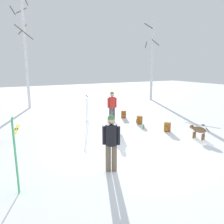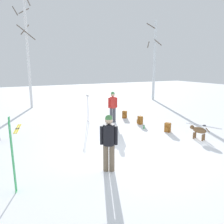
% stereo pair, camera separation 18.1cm
% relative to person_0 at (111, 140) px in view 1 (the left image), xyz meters
% --- Properties ---
extents(ground_plane, '(60.00, 60.00, 0.00)m').
position_rel_person_0_xyz_m(ground_plane, '(1.65, 0.83, -0.98)').
color(ground_plane, white).
extents(person_0, '(0.46, 0.34, 1.72)m').
position_rel_person_0_xyz_m(person_0, '(0.00, 0.00, 0.00)').
color(person_0, '#72604C').
rests_on(person_0, ground_plane).
extents(person_2, '(0.51, 0.34, 1.72)m').
position_rel_person_0_xyz_m(person_2, '(2.73, 5.09, 0.00)').
color(person_2, '#4C4C56').
rests_on(person_2, ground_plane).
extents(dog, '(0.37, 0.88, 0.57)m').
position_rel_person_0_xyz_m(dog, '(4.67, 0.86, -0.59)').
color(dog, brown).
rests_on(dog, ground_plane).
extents(ski_pair_planted_1, '(0.06, 0.17, 1.93)m').
position_rel_person_0_xyz_m(ski_pair_planted_1, '(-2.56, 0.01, -0.02)').
color(ski_pair_planted_1, green).
rests_on(ski_pair_planted_1, ground_plane).
extents(ski_pair_lying_0, '(0.50, 1.70, 0.05)m').
position_rel_person_0_xyz_m(ski_pair_lying_0, '(-2.12, 6.10, -0.97)').
color(ski_pair_lying_0, yellow).
rests_on(ski_pair_lying_0, ground_plane).
extents(ski_pair_lying_1, '(0.82, 1.73, 0.05)m').
position_rel_person_0_xyz_m(ski_pair_lying_1, '(6.64, 2.27, -0.97)').
color(ski_pair_lying_1, white).
rests_on(ski_pair_lying_1, ground_plane).
extents(ski_poles_0, '(0.07, 0.28, 1.55)m').
position_rel_person_0_xyz_m(ski_poles_0, '(1.48, 5.67, -0.16)').
color(ski_poles_0, '#B2B2BC').
rests_on(ski_poles_0, ground_plane).
extents(backpack_0, '(0.34, 0.32, 0.44)m').
position_rel_person_0_xyz_m(backpack_0, '(4.23, 2.29, -0.77)').
color(backpack_0, '#99591E').
rests_on(backpack_0, ground_plane).
extents(backpack_1, '(0.30, 0.28, 0.44)m').
position_rel_person_0_xyz_m(backpack_1, '(3.86, 4.07, -0.77)').
color(backpack_1, '#99591E').
rests_on(backpack_1, ground_plane).
extents(backpack_2, '(0.34, 0.34, 0.44)m').
position_rel_person_0_xyz_m(backpack_2, '(3.84, 5.68, -0.77)').
color(backpack_2, '#99591E').
rests_on(backpack_2, ground_plane).
extents(water_bottle_0, '(0.07, 0.07, 0.21)m').
position_rel_person_0_xyz_m(water_bottle_0, '(3.53, 3.23, -0.88)').
color(water_bottle_0, green).
rests_on(water_bottle_0, ground_plane).
extents(birch_tree_2, '(1.26, 1.28, 7.94)m').
position_rel_person_0_xyz_m(birch_tree_2, '(-0.73, 11.81, 3.17)').
color(birch_tree_2, white).
rests_on(birch_tree_2, ground_plane).
extents(birch_tree_3, '(1.30, 1.47, 7.00)m').
position_rel_person_0_xyz_m(birch_tree_3, '(9.94, 10.93, 2.64)').
color(birch_tree_3, silver).
rests_on(birch_tree_3, ground_plane).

